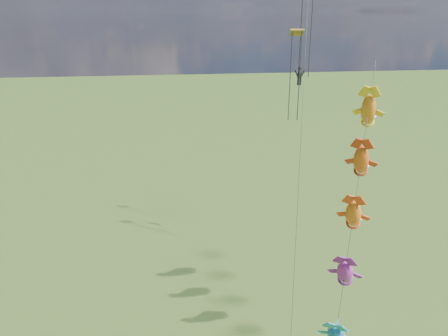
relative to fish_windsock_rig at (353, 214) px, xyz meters
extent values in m
cylinder|color=black|center=(-0.45, -0.81, -1.17)|extent=(7.67, 13.88, 20.01)
ellipsoid|color=blue|center=(-2.13, -3.86, -5.57)|extent=(2.04, 2.64, 2.80)
ellipsoid|color=#D833B1|center=(-1.06, -1.92, -2.77)|extent=(2.04, 2.64, 2.80)
ellipsoid|color=orange|center=(0.01, 0.02, 0.03)|extent=(2.04, 2.64, 2.80)
ellipsoid|color=orange|center=(1.08, 1.96, 2.82)|extent=(2.04, 2.64, 2.80)
ellipsoid|color=red|center=(2.15, 3.89, 5.62)|extent=(2.04, 2.64, 2.80)
cylinder|color=black|center=(-1.18, 7.48, 2.62)|extent=(5.04, 16.35, 27.59)
cube|color=#339A17|center=(-0.28, 12.91, 10.14)|extent=(1.21, 0.92, 0.57)
cylinder|color=black|center=(-0.66, 12.91, 6.41)|extent=(0.08, 0.08, 7.46)
cylinder|color=black|center=(0.10, 12.91, 6.41)|extent=(0.08, 0.08, 7.46)
cylinder|color=black|center=(0.89, 15.64, 9.60)|extent=(0.08, 0.08, 7.39)
cylinder|color=black|center=(1.76, 15.64, 9.60)|extent=(0.08, 0.08, 7.39)
camera|label=1|loc=(-11.18, -22.95, 11.75)|focal=35.00mm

